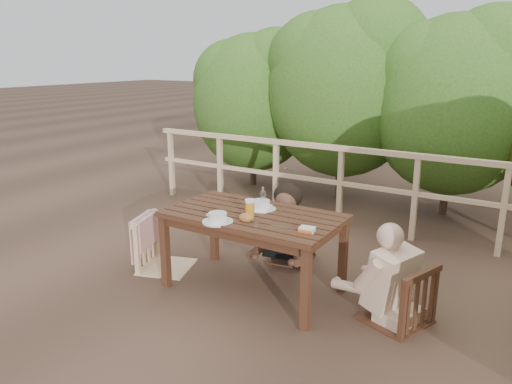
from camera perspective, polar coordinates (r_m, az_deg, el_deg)
The scene contains 16 objects.
ground at distance 4.54m, azimuth -0.34°, elevation -11.15°, with size 60.00×60.00×0.00m, color brown.
table at distance 4.40m, azimuth -0.35°, elevation -7.04°, with size 1.52×0.86×0.70m, color #3C2113.
chair_left at distance 4.85m, azimuth -10.60°, elevation -3.27°, with size 0.50×0.50×1.00m, color #D7B185.
chair_far at distance 5.01m, azimuth 4.17°, elevation -3.23°, with size 0.43×0.43×0.87m, color #3C2113.
chair_right at distance 3.99m, azimuth 16.37°, elevation -8.30°, with size 0.47×0.47×0.94m, color #3C2113.
woman at distance 4.96m, azimuth 4.33°, elevation -0.78°, with size 0.53×0.65×1.30m, color black, non-canonical shape.
diner_right at distance 3.91m, azimuth 16.99°, elevation -5.99°, with size 0.52×0.64×1.30m, color beige, non-canonical shape.
railing at distance 6.05m, azimuth 9.76°, elevation 0.60°, with size 5.60×0.10×1.01m, color #D7B185.
hedge_row at distance 6.87m, azimuth 17.41°, elevation 13.67°, with size 6.60×1.60×3.80m, color #33591C, non-canonical shape.
soup_near at distance 4.08m, azimuth -4.48°, elevation -2.99°, with size 0.26×0.26×0.09m, color white.
soup_far at distance 4.39m, azimuth 0.59°, elevation -1.55°, with size 0.27×0.27×0.09m, color white.
bread_roll at distance 4.07m, azimuth -1.12°, elevation -3.02°, with size 0.13×0.10×0.08m, color #95632F.
beer_glass at distance 4.18m, azimuth -0.72°, elevation -1.94°, with size 0.08×0.08×0.16m, color orange.
bottle at distance 4.35m, azimuth 0.82°, elevation -0.82°, with size 0.05×0.05×0.22m, color white.
tumbler at distance 3.91m, azimuth 0.03°, elevation -3.91°, with size 0.06×0.06×0.07m, color silver.
butter_tub at distance 3.85m, azimuth 5.97°, elevation -4.46°, with size 0.12×0.09×0.05m, color white.
Camera 1 is at (2.16, -3.44, 2.04)m, focal length 34.36 mm.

